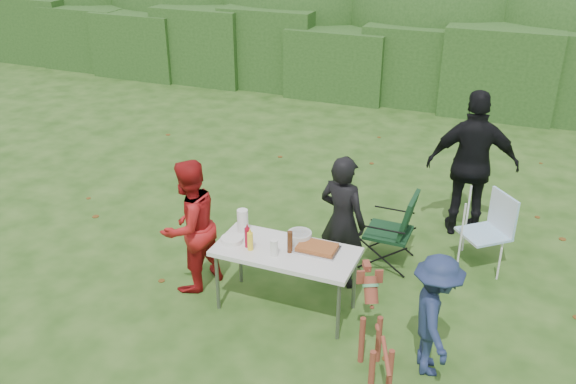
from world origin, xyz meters
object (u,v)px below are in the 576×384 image
at_px(lawn_chair, 484,231).
at_px(ketchup_bottle, 247,238).
at_px(folding_table, 286,254).
at_px(camping_chair, 389,228).
at_px(child, 435,316).
at_px(person_black_puffy, 473,165).
at_px(paper_towel_roll, 243,221).
at_px(dog, 377,340).
at_px(beer_bottle, 290,242).
at_px(person_red_jacket, 190,226).
at_px(person_cook, 342,221).
at_px(mustard_bottle, 250,241).

bearing_deg(lawn_chair, ketchup_bottle, -2.01).
height_order(folding_table, lawn_chair, lawn_chair).
bearing_deg(camping_chair, child, 116.60).
height_order(person_black_puffy, paper_towel_roll, person_black_puffy).
bearing_deg(folding_table, dog, -30.58).
relative_size(person_black_puffy, dog, 2.10).
xyz_separation_m(folding_table, person_black_puffy, (1.57, 2.46, 0.29)).
xyz_separation_m(child, ketchup_bottle, (-2.02, 0.28, 0.23)).
bearing_deg(beer_bottle, person_red_jacket, 178.40).
height_order(lawn_chair, paper_towel_roll, paper_towel_roll).
bearing_deg(lawn_chair, folding_table, 2.00).
xyz_separation_m(dog, lawn_chair, (0.69, 2.40, 0.02)).
height_order(child, dog, child).
relative_size(person_red_jacket, lawn_chair, 1.67).
bearing_deg(person_cook, folding_table, 76.75).
xyz_separation_m(person_cook, mustard_bottle, (-0.73, -0.86, 0.05)).
xyz_separation_m(person_red_jacket, dog, (2.33, -0.70, -0.33)).
relative_size(person_black_puffy, beer_bottle, 8.16).
relative_size(person_black_puffy, lawn_chair, 2.11).
bearing_deg(mustard_bottle, camping_chair, 52.08).
xyz_separation_m(person_cook, camping_chair, (0.41, 0.60, -0.31)).
xyz_separation_m(camping_chair, lawn_chair, (1.07, 0.38, -0.01)).
bearing_deg(ketchup_bottle, dog, -21.01).
xyz_separation_m(person_black_puffy, camping_chair, (-0.78, -1.14, -0.50)).
bearing_deg(beer_bottle, paper_towel_roll, 161.48).
bearing_deg(person_red_jacket, person_cook, 132.09).
bearing_deg(ketchup_bottle, lawn_chair, 38.52).
bearing_deg(child, dog, 105.97).
relative_size(folding_table, child, 1.21).
bearing_deg(lawn_chair, person_black_puffy, -109.65).
height_order(mustard_bottle, paper_towel_roll, paper_towel_roll).
xyz_separation_m(dog, beer_bottle, (-1.12, 0.67, 0.42)).
bearing_deg(person_red_jacket, camping_chair, 141.25).
bearing_deg(child, person_black_puffy, -18.53).
bearing_deg(paper_towel_roll, mustard_bottle, -53.14).
distance_m(folding_table, ketchup_bottle, 0.44).
bearing_deg(camping_chair, beer_bottle, 61.96).
xyz_separation_m(child, dog, (-0.45, -0.32, -0.17)).
xyz_separation_m(mustard_bottle, beer_bottle, (0.40, 0.11, 0.02)).
bearing_deg(folding_table, camping_chair, 59.15).
height_order(dog, camping_chair, camping_chair).
bearing_deg(child, paper_towel_roll, 56.19).
bearing_deg(dog, person_cook, 2.52).
bearing_deg(ketchup_bottle, beer_bottle, 8.35).
bearing_deg(beer_bottle, mustard_bottle, -164.66).
distance_m(person_cook, child, 1.66).
xyz_separation_m(folding_table, ketchup_bottle, (-0.40, -0.09, 0.16)).
bearing_deg(mustard_bottle, beer_bottle, 15.34).
bearing_deg(ketchup_bottle, child, -7.96).
distance_m(person_red_jacket, mustard_bottle, 0.83).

